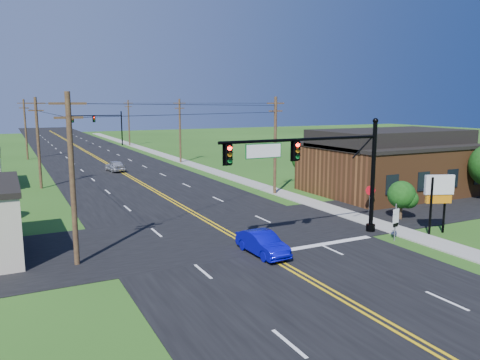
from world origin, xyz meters
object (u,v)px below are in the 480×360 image
signal_mast_far (99,123)px  route_sign (396,220)px  blue_car (262,244)px  signal_mast_main (317,165)px  stop_sign (370,193)px

signal_mast_far → route_sign: (4.21, -74.31, -3.19)m
signal_mast_far → route_sign: 74.50m
signal_mast_far → blue_car: 73.24m
signal_mast_main → route_sign: (4.31, -2.31, -3.39)m
route_sign → signal_mast_main: bearing=140.7°
signal_mast_main → stop_sign: bearing=26.5°
signal_mast_far → stop_sign: signal_mast_far is taller
blue_car → route_sign: bearing=-11.0°
signal_mast_main → route_sign: bearing=-28.2°
stop_sign → signal_mast_main: bearing=-129.8°
signal_mast_main → blue_car: 6.05m
signal_mast_main → signal_mast_far: (0.10, 72.00, -0.20)m
stop_sign → signal_mast_far: bearing=120.2°
signal_mast_main → route_sign: signal_mast_main is taller
signal_mast_main → signal_mast_far: size_ratio=1.03×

